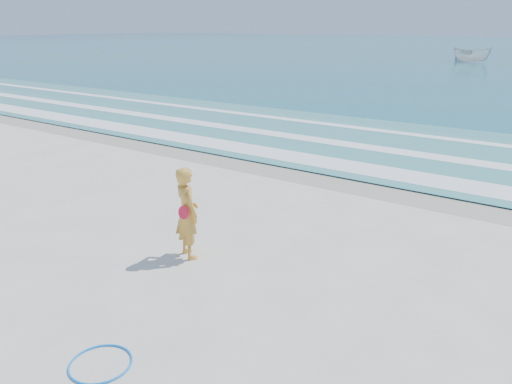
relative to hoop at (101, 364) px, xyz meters
The scene contains 9 objects.
ground 1.67m from the hoop, 140.16° to the left, with size 400.00×400.00×0.00m, color silver.
wet_sand 10.15m from the hoop, 97.26° to the left, with size 400.00×2.40×0.00m, color #B2A893.
shallow 15.13m from the hoop, 94.87° to the left, with size 400.00×10.00×0.01m, color #59B7AD.
foam_near 11.44m from the hoop, 96.44° to the left, with size 400.00×1.40×0.01m, color white.
foam_mid 14.33m from the hoop, 95.14° to the left, with size 400.00×0.90×0.01m, color white.
foam_far 17.62m from the hoop, 94.18° to the left, with size 400.00×0.60×0.01m, color white.
hoop is the anchor object (origin of this frame).
boat 64.57m from the hoop, 98.65° to the left, with size 1.81×4.81×1.86m, color silver.
woman 3.70m from the hoop, 112.20° to the left, with size 0.82×0.70×1.90m.
Camera 1 is at (6.47, -4.62, 4.56)m, focal length 35.00 mm.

